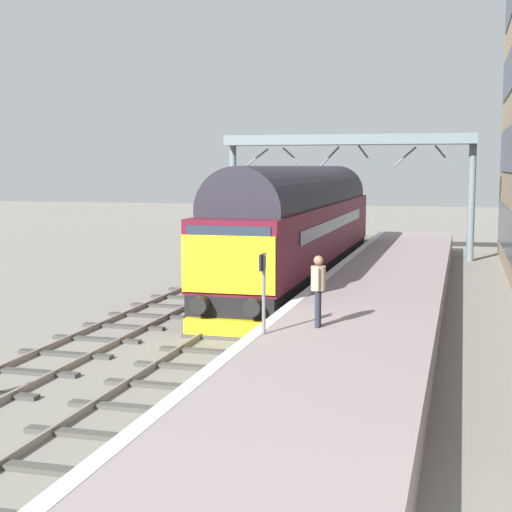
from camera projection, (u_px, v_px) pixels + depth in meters
name	position (u px, v px, depth m)	size (l,w,h in m)	color
ground_plane	(249.00, 323.00, 23.28)	(140.00, 140.00, 0.00)	gray
track_main	(249.00, 321.00, 23.27)	(2.50, 60.00, 0.15)	gray
track_adjacent_west	(147.00, 315.00, 24.12)	(2.50, 60.00, 0.15)	gray
station_platform	(370.00, 312.00, 22.30)	(4.00, 44.00, 1.01)	gray
diesel_locomotive	(301.00, 222.00, 30.32)	(2.74, 19.99, 4.68)	black
platform_number_sign	(263.00, 281.00, 16.92)	(0.10, 0.44, 1.76)	slate
waiting_passenger	(318.00, 284.00, 17.71)	(0.37, 0.51, 1.64)	#282836
overhead_footbridge	(348.00, 146.00, 39.26)	(12.61, 2.00, 6.24)	slate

